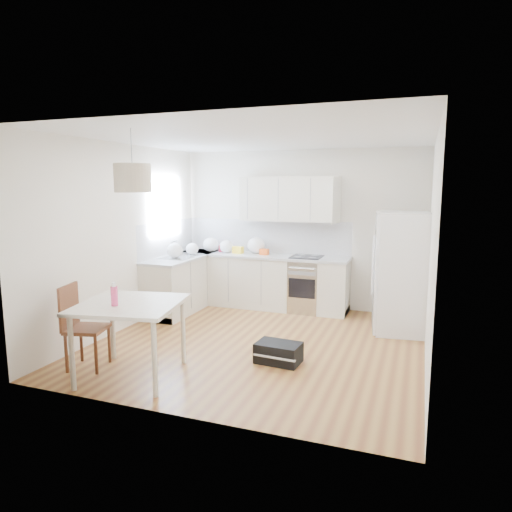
{
  "coord_description": "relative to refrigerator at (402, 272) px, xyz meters",
  "views": [
    {
      "loc": [
        1.99,
        -5.54,
        2.1
      ],
      "look_at": [
        -0.19,
        0.4,
        1.12
      ],
      "focal_mm": 32.0,
      "sensor_mm": 36.0,
      "label": 1
    }
  ],
  "objects": [
    {
      "name": "snack_orange",
      "position": [
        -2.29,
        0.56,
        0.11
      ],
      "size": [
        0.16,
        0.11,
        0.1
      ],
      "primitive_type": "cube",
      "rotation": [
        0.0,
        0.0,
        -0.09
      ],
      "color": "#CA4611",
      "rests_on": "counter_back"
    },
    {
      "name": "grocery_bag_b",
      "position": [
        -3.0,
        0.55,
        0.17
      ],
      "size": [
        0.25,
        0.21,
        0.22
      ],
      "primitive_type": "ellipsoid",
      "color": "white",
      "rests_on": "counter_back"
    },
    {
      "name": "grocery_bag_d",
      "position": [
        -3.47,
        0.16,
        0.16
      ],
      "size": [
        0.22,
        0.19,
        0.2
      ],
      "primitive_type": "ellipsoid",
      "color": "white",
      "rests_on": "counter_back"
    },
    {
      "name": "counter_left",
      "position": [
        -3.54,
        -0.04,
        0.03
      ],
      "size": [
        0.64,
        1.82,
        0.04
      ],
      "primitive_type": "cube",
      "color": "#A9ACAE",
      "rests_on": "cabinets_left"
    },
    {
      "name": "cabinets_left",
      "position": [
        -3.54,
        -0.04,
        -0.43
      ],
      "size": [
        0.6,
        1.8,
        0.88
      ],
      "primitive_type": "cube",
      "color": "silver",
      "rests_on": "floor"
    },
    {
      "name": "pendant_lamp",
      "position": [
        -2.71,
        -2.58,
        1.31
      ],
      "size": [
        0.46,
        0.46,
        0.31
      ],
      "primitive_type": "cylinder",
      "rotation": [
        0.0,
        0.0,
        0.2
      ],
      "color": "#C0AC93",
      "rests_on": "ceiling"
    },
    {
      "name": "window_glassblock",
      "position": [
        -3.83,
        -0.09,
        0.88
      ],
      "size": [
        0.02,
        1.0,
        1.0
      ],
      "primitive_type": "cube",
      "color": "#BFE0F9",
      "rests_on": "wall_left"
    },
    {
      "name": "cabinets_back",
      "position": [
        -2.34,
        0.56,
        -0.43
      ],
      "size": [
        3.0,
        0.6,
        0.88
      ],
      "primitive_type": "cube",
      "color": "silver",
      "rests_on": "floor"
    },
    {
      "name": "floor",
      "position": [
        -1.74,
        -1.24,
        -0.87
      ],
      "size": [
        4.2,
        4.2,
        0.0
      ],
      "primitive_type": "plane",
      "color": "brown",
      "rests_on": "ground"
    },
    {
      "name": "dining_table",
      "position": [
        -2.71,
        -2.72,
        -0.12
      ],
      "size": [
        1.24,
        1.24,
        0.84
      ],
      "rotation": [
        0.0,
        0.0,
        0.19
      ],
      "color": "beige",
      "rests_on": "floor"
    },
    {
      "name": "sink",
      "position": [
        -3.54,
        -0.09,
        0.05
      ],
      "size": [
        0.5,
        0.8,
        0.16
      ],
      "primitive_type": null,
      "color": "#B2B4B7",
      "rests_on": "counter_left"
    },
    {
      "name": "grocery_bag_e",
      "position": [
        -3.57,
        -0.27,
        0.18
      ],
      "size": [
        0.27,
        0.23,
        0.24
      ],
      "primitive_type": "ellipsoid",
      "color": "white",
      "rests_on": "counter_left"
    },
    {
      "name": "wall_right",
      "position": [
        0.36,
        -1.24,
        0.48
      ],
      "size": [
        0.0,
        4.2,
        4.2
      ],
      "primitive_type": "plane",
      "rotation": [
        1.57,
        0.0,
        -1.57
      ],
      "color": "white",
      "rests_on": "floor"
    },
    {
      "name": "wall_left",
      "position": [
        -3.84,
        -1.24,
        0.48
      ],
      "size": [
        0.0,
        4.2,
        4.2
      ],
      "primitive_type": "plane",
      "rotation": [
        1.57,
        0.0,
        1.57
      ],
      "color": "white",
      "rests_on": "floor"
    },
    {
      "name": "ceiling",
      "position": [
        -1.74,
        -1.24,
        1.83
      ],
      "size": [
        4.2,
        4.2,
        0.0
      ],
      "primitive_type": "plane",
      "rotation": [
        3.14,
        0.0,
        0.0
      ],
      "color": "white",
      "rests_on": "wall_back"
    },
    {
      "name": "grocery_bag_c",
      "position": [
        -2.47,
        0.65,
        0.2
      ],
      "size": [
        0.32,
        0.27,
        0.28
      ],
      "primitive_type": "ellipsoid",
      "color": "white",
      "rests_on": "counter_back"
    },
    {
      "name": "counter_back",
      "position": [
        -2.34,
        0.56,
        0.03
      ],
      "size": [
        3.02,
        0.64,
        0.04
      ],
      "primitive_type": "cube",
      "color": "#A9ACAE",
      "rests_on": "cabinets_back"
    },
    {
      "name": "refrigerator",
      "position": [
        0.0,
        0.0,
        0.0
      ],
      "size": [
        0.93,
        0.96,
        1.73
      ],
      "primitive_type": null,
      "rotation": [
        0.0,
        0.0,
        0.12
      ],
      "color": "white",
      "rests_on": "floor"
    },
    {
      "name": "snack_yellow",
      "position": [
        -2.78,
        0.56,
        0.12
      ],
      "size": [
        0.2,
        0.14,
        0.12
      ],
      "primitive_type": "cube",
      "rotation": [
        0.0,
        0.0,
        -0.17
      ],
      "color": "yellow",
      "rests_on": "counter_back"
    },
    {
      "name": "range_oven",
      "position": [
        -1.54,
        0.56,
        -0.43
      ],
      "size": [
        0.5,
        0.61,
        0.88
      ],
      "primitive_type": null,
      "color": "#B2B4B7",
      "rests_on": "floor"
    },
    {
      "name": "wall_back",
      "position": [
        -1.74,
        0.86,
        0.48
      ],
      "size": [
        4.2,
        0.0,
        4.2
      ],
      "primitive_type": "plane",
      "rotation": [
        1.57,
        0.0,
        0.0
      ],
      "color": "white",
      "rests_on": "floor"
    },
    {
      "name": "upper_cabinets",
      "position": [
        -1.89,
        0.7,
        1.01
      ],
      "size": [
        1.7,
        0.32,
        0.75
      ],
      "primitive_type": "cube",
      "color": "silver",
      "rests_on": "wall_back"
    },
    {
      "name": "gym_bag",
      "position": [
        -1.3,
        -1.79,
        -0.74
      ],
      "size": [
        0.55,
        0.38,
        0.24
      ],
      "primitive_type": "cube",
      "rotation": [
        0.0,
        0.0,
        -0.08
      ],
      "color": "black",
      "rests_on": "floor"
    },
    {
      "name": "grocery_bag_a",
      "position": [
        -3.31,
        0.57,
        0.18
      ],
      "size": [
        0.29,
        0.24,
        0.26
      ],
      "primitive_type": "ellipsoid",
      "color": "white",
      "rests_on": "counter_back"
    },
    {
      "name": "snack_red",
      "position": [
        -3.1,
        0.66,
        0.11
      ],
      "size": [
        0.19,
        0.14,
        0.11
      ],
      "primitive_type": "cube",
      "rotation": [
        0.0,
        0.0,
        0.25
      ],
      "color": "#B4162C",
      "rests_on": "counter_back"
    },
    {
      "name": "backsplash_back",
      "position": [
        -2.34,
        0.85,
        0.34
      ],
      "size": [
        3.0,
        0.01,
        0.58
      ],
      "primitive_type": "cube",
      "color": "silver",
      "rests_on": "wall_back"
    },
    {
      "name": "drink_bottle",
      "position": [
        -2.78,
        -2.88,
        0.1
      ],
      "size": [
        0.08,
        0.08,
        0.25
      ],
      "primitive_type": "cylinder",
      "rotation": [
        0.0,
        0.0,
        0.07
      ],
      "color": "#E74075",
      "rests_on": "dining_table"
    },
    {
      "name": "backsplash_left",
      "position": [
        -3.84,
        -0.04,
        0.34
      ],
      "size": [
        0.01,
        1.8,
        0.58
      ],
      "primitive_type": "cube",
      "color": "silver",
      "rests_on": "wall_left"
    },
    {
      "name": "dining_chair",
      "position": [
        -3.33,
        -2.7,
        -0.38
      ],
      "size": [
        0.5,
        0.5,
        0.98
      ],
      "primitive_type": null,
      "rotation": [
        0.0,
        0.0,
        0.24
      ],
      "color": "#4F2717",
      "rests_on": "floor"
    }
  ]
}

